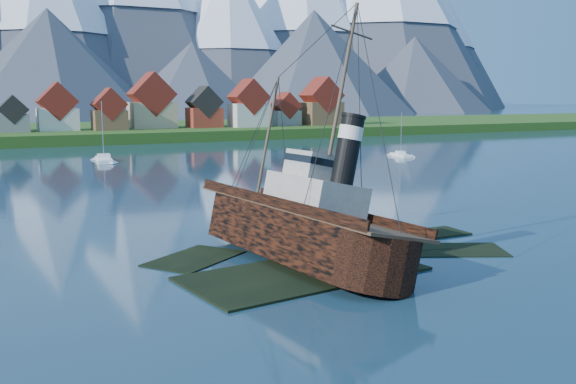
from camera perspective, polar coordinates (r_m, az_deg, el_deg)
name	(u,v)px	position (r m, az deg, el deg)	size (l,w,h in m)	color
ground	(326,263)	(51.72, 3.36, -6.36)	(1400.00, 1400.00, 0.00)	#1A374A
shoal	(331,259)	(54.47, 3.87, -5.97)	(31.71, 21.24, 1.14)	black
shore_bank	(59,137)	(215.23, -19.67, 4.60)	(600.00, 80.00, 3.20)	#244D16
seawall	(77,146)	(177.62, -18.22, 3.92)	(600.00, 2.50, 2.00)	#3F3D38
tugboat_wreck	(286,224)	(53.21, -0.19, -2.84)	(6.46, 27.81, 22.04)	black
sailboat_d	(401,156)	(141.72, 9.98, 3.21)	(3.33, 7.61, 10.08)	white
sailboat_e	(104,160)	(134.33, -16.05, 2.73)	(3.87, 11.11, 12.63)	white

